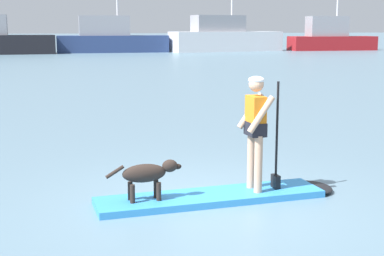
{
  "coord_description": "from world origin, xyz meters",
  "views": [
    {
      "loc": [
        -2.38,
        -7.47,
        2.5
      ],
      "look_at": [
        0.0,
        1.0,
        0.9
      ],
      "focal_mm": 52.4,
      "sensor_mm": 36.0,
      "label": 1
    }
  ],
  "objects_px": {
    "person_paddler": "(256,125)",
    "moored_boat_center": "(110,39)",
    "moored_boat_far_starboard": "(225,37)",
    "moored_boat_port": "(330,37)",
    "paddleboard": "(225,196)",
    "dog": "(148,174)"
  },
  "relations": [
    {
      "from": "paddleboard",
      "to": "moored_boat_far_starboard",
      "type": "height_order",
      "value": "moored_boat_far_starboard"
    },
    {
      "from": "moored_boat_far_starboard",
      "to": "paddleboard",
      "type": "bearing_deg",
      "value": -108.94
    },
    {
      "from": "moored_boat_far_starboard",
      "to": "moored_boat_port",
      "type": "xyz_separation_m",
      "value": [
        11.73,
        -0.47,
        -0.05
      ]
    },
    {
      "from": "paddleboard",
      "to": "person_paddler",
      "type": "xyz_separation_m",
      "value": [
        0.48,
        0.02,
        1.03
      ]
    },
    {
      "from": "dog",
      "to": "moored_boat_port",
      "type": "distance_m",
      "value": 54.84
    },
    {
      "from": "paddleboard",
      "to": "moored_boat_port",
      "type": "bearing_deg",
      "value": 59.08
    },
    {
      "from": "dog",
      "to": "moored_boat_center",
      "type": "xyz_separation_m",
      "value": [
        5.85,
        48.08,
        0.86
      ]
    },
    {
      "from": "person_paddler",
      "to": "moored_boat_far_starboard",
      "type": "distance_m",
      "value": 49.48
    },
    {
      "from": "person_paddler",
      "to": "moored_boat_port",
      "type": "relative_size",
      "value": 0.15
    },
    {
      "from": "person_paddler",
      "to": "dog",
      "type": "distance_m",
      "value": 1.75
    },
    {
      "from": "person_paddler",
      "to": "dog",
      "type": "xyz_separation_m",
      "value": [
        -1.64,
        -0.05,
        -0.61
      ]
    },
    {
      "from": "paddleboard",
      "to": "person_paddler",
      "type": "relative_size",
      "value": 2.15
    },
    {
      "from": "person_paddler",
      "to": "moored_boat_center",
      "type": "height_order",
      "value": "moored_boat_center"
    },
    {
      "from": "moored_boat_far_starboard",
      "to": "moored_boat_port",
      "type": "height_order",
      "value": "moored_boat_far_starboard"
    },
    {
      "from": "person_paddler",
      "to": "moored_boat_center",
      "type": "xyz_separation_m",
      "value": [
        4.21,
        48.02,
        0.26
      ]
    },
    {
      "from": "dog",
      "to": "moored_boat_far_starboard",
      "type": "xyz_separation_m",
      "value": [
        17.28,
        47.0,
        0.93
      ]
    },
    {
      "from": "dog",
      "to": "moored_boat_center",
      "type": "distance_m",
      "value": 48.44
    },
    {
      "from": "paddleboard",
      "to": "dog",
      "type": "relative_size",
      "value": 3.36
    },
    {
      "from": "paddleboard",
      "to": "moored_boat_center",
      "type": "relative_size",
      "value": 0.34
    },
    {
      "from": "dog",
      "to": "moored_boat_center",
      "type": "height_order",
      "value": "moored_boat_center"
    },
    {
      "from": "person_paddler",
      "to": "paddleboard",
      "type": "bearing_deg",
      "value": -178.09
    },
    {
      "from": "paddleboard",
      "to": "moored_boat_port",
      "type": "relative_size",
      "value": 0.32
    }
  ]
}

